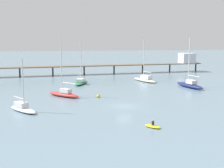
# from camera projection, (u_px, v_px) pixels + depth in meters

# --- Properties ---
(ground_plane) EXTENTS (400.00, 400.00, 0.00)m
(ground_plane) POSITION_uv_depth(u_px,v_px,m) (124.00, 106.00, 54.36)
(ground_plane) COLOR slate
(pier) EXTENTS (72.62, 11.33, 6.50)m
(pier) POSITION_uv_depth(u_px,v_px,m) (143.00, 62.00, 102.35)
(pier) COLOR brown
(pier) RESTS_ON ground_plane
(sailboat_cream) EXTENTS (5.62, 9.40, 11.63)m
(sailboat_cream) POSITION_uv_depth(u_px,v_px,m) (145.00, 79.00, 83.19)
(sailboat_cream) COLOR beige
(sailboat_cream) RESTS_ON ground_plane
(sailboat_red) EXTENTS (7.37, 7.17, 12.58)m
(sailboat_red) POSITION_uv_depth(u_px,v_px,m) (64.00, 93.00, 62.72)
(sailboat_red) COLOR red
(sailboat_red) RESTS_ON ground_plane
(sailboat_white) EXTENTS (5.94, 6.69, 9.09)m
(sailboat_white) POSITION_uv_depth(u_px,v_px,m) (23.00, 108.00, 50.55)
(sailboat_white) COLOR white
(sailboat_white) RESTS_ON ground_plane
(sailboat_green) EXTENTS (4.71, 9.10, 11.26)m
(sailboat_green) POSITION_uv_depth(u_px,v_px,m) (81.00, 81.00, 79.35)
(sailboat_green) COLOR #287F4C
(sailboat_green) RESTS_ON ground_plane
(sailboat_navy) EXTENTS (4.69, 10.04, 12.12)m
(sailboat_navy) POSITION_uv_depth(u_px,v_px,m) (190.00, 84.00, 73.67)
(sailboat_navy) COLOR navy
(sailboat_navy) RESTS_ON ground_plane
(dinghy_yellow) EXTENTS (2.45, 2.52, 1.14)m
(dinghy_yellow) POSITION_uv_depth(u_px,v_px,m) (153.00, 126.00, 41.76)
(dinghy_yellow) COLOR yellow
(dinghy_yellow) RESTS_ON ground_plane
(mooring_buoy_near) EXTENTS (0.70, 0.70, 0.70)m
(mooring_buoy_near) POSITION_uv_depth(u_px,v_px,m) (99.00, 96.00, 61.92)
(mooring_buoy_near) COLOR yellow
(mooring_buoy_near) RESTS_ON ground_plane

